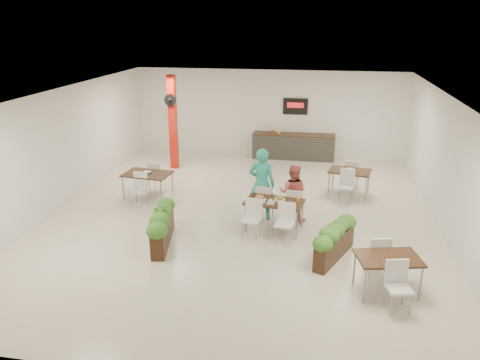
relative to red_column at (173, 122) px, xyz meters
name	(u,v)px	position (x,y,z in m)	size (l,w,h in m)	color
ground	(240,216)	(3.00, -3.79, -1.64)	(12.00, 12.00, 0.00)	beige
room_shell	(240,143)	(3.00, -3.79, 0.36)	(10.10, 12.10, 3.22)	white
red_column	(173,122)	(0.00, 0.00, 0.00)	(0.40, 0.41, 3.20)	red
service_counter	(293,146)	(4.00, 1.86, -1.15)	(3.00, 0.64, 2.20)	#2B2926
main_table	(274,205)	(3.94, -4.44, -1.01)	(1.50, 1.78, 0.92)	black
diner_man	(262,184)	(3.56, -3.79, -0.70)	(0.69, 0.45, 1.89)	teal
diner_woman	(293,193)	(4.36, -3.79, -0.89)	(0.73, 0.57, 1.50)	#CF5F5C
planter_left	(162,223)	(1.50, -5.64, -1.14)	(0.67, 1.86, 0.98)	black
planter_right	(335,238)	(5.40, -5.69, -1.16)	(0.93, 1.61, 0.89)	black
side_table_a	(148,177)	(0.13, -2.92, -1.00)	(1.40, 1.66, 0.92)	black
side_table_b	(350,174)	(5.87, -1.64, -1.01)	(1.31, 1.67, 0.92)	black
side_table_c	(388,263)	(6.35, -6.88, -1.02)	(1.31, 1.67, 0.92)	black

